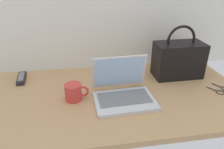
{
  "coord_description": "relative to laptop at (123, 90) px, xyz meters",
  "views": [
    {
      "loc": [
        -0.11,
        -0.98,
        0.65
      ],
      "look_at": [
        0.05,
        0.0,
        0.15
      ],
      "focal_mm": 33.52,
      "sensor_mm": 36.0,
      "label": 1
    }
  ],
  "objects": [
    {
      "name": "desk",
      "position": [
        -0.1,
        0.05,
        -0.06
      ],
      "size": [
        1.6,
        0.76,
        0.03
      ],
      "color": "tan",
      "rests_on": "ground"
    },
    {
      "name": "laptop",
      "position": [
        0.0,
        0.0,
        0.0
      ],
      "size": [
        0.32,
        0.28,
        0.21
      ],
      "color": "silver",
      "rests_on": "desk"
    },
    {
      "name": "coffee_mug",
      "position": [
        -0.26,
        0.03,
        -0.0
      ],
      "size": [
        0.13,
        0.09,
        0.09
      ],
      "color": "red",
      "rests_on": "desk"
    },
    {
      "name": "remote_control_near",
      "position": [
        -0.58,
        0.3,
        -0.03
      ],
      "size": [
        0.06,
        0.16,
        0.02
      ],
      "color": "black",
      "rests_on": "desk"
    },
    {
      "name": "eyeglasses",
      "position": [
        0.58,
        -0.02,
        -0.04
      ],
      "size": [
        0.13,
        0.14,
        0.01
      ],
      "color": "#333338",
      "rests_on": "desk"
    },
    {
      "name": "handbag",
      "position": [
        0.4,
        0.21,
        0.07
      ],
      "size": [
        0.3,
        0.16,
        0.33
      ],
      "color": "black",
      "rests_on": "desk"
    }
  ]
}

